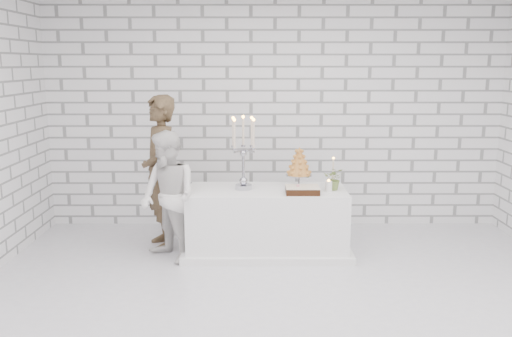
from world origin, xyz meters
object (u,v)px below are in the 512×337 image
Objects in this scene: groom at (160,172)px; croquembouche at (299,167)px; bride at (168,197)px; cake_table at (267,221)px; candelabra at (243,153)px.

croquembouche is at bearing 66.47° from groom.
bride is (0.16, -0.47, -0.18)m from groom.
cake_table is 0.84m from candelabra.
candelabra is at bearing 57.96° from groom.
cake_table is at bearing -163.55° from croquembouche.
bride is (-1.09, -0.27, 0.35)m from cake_table.
cake_table is 1.17m from bride.
groom is at bearing 176.64° from croquembouche.
candelabra is at bearing -179.83° from cake_table.
candelabra is 1.79× the size of croquembouche.
candelabra reaches higher than croquembouche.
croquembouche is (1.62, -0.10, 0.08)m from groom.
cake_table is 1.24× the size of bride.
groom is 3.83× the size of croquembouche.
croquembouche is at bearing 62.94° from bride.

